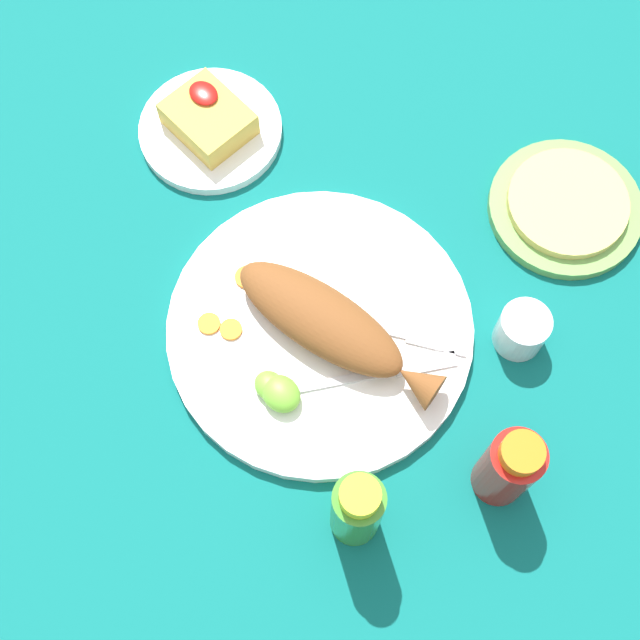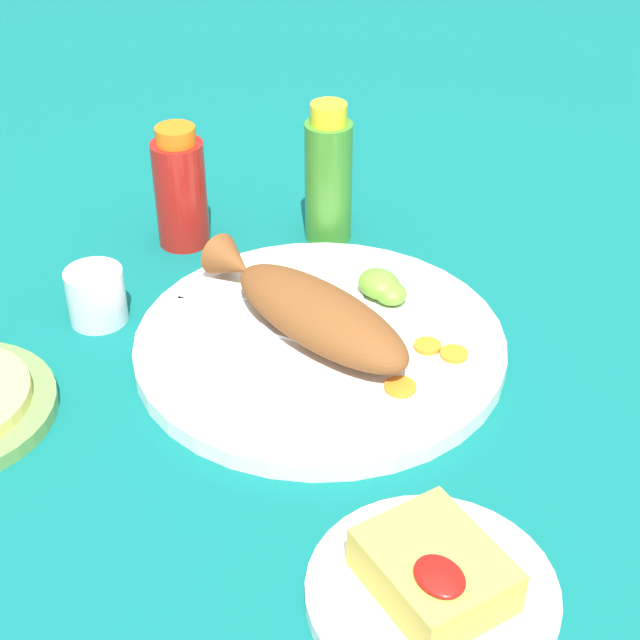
{
  "view_description": "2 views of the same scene",
  "coord_description": "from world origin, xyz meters",
  "views": [
    {
      "loc": [
        -0.27,
        0.25,
        0.97
      ],
      "look_at": [
        0.0,
        0.0,
        0.04
      ],
      "focal_mm": 50.0,
      "sensor_mm": 36.0,
      "label": 1
    },
    {
      "loc": [
        0.64,
        -0.39,
        0.56
      ],
      "look_at": [
        0.0,
        0.0,
        0.04
      ],
      "focal_mm": 55.0,
      "sensor_mm": 36.0,
      "label": 2
    }
  ],
  "objects": [
    {
      "name": "side_plate_fries",
      "position": [
        0.29,
        -0.09,
        0.01
      ],
      "size": [
        0.18,
        0.18,
        0.01
      ],
      "primitive_type": "cylinder",
      "color": "white",
      "rests_on": "ground_plane"
    },
    {
      "name": "carrot_slice_near",
      "position": [
        0.1,
        0.02,
        0.02
      ],
      "size": [
        0.03,
        0.03,
        0.0
      ],
      "primitive_type": "cylinder",
      "color": "orange",
      "rests_on": "main_plate"
    },
    {
      "name": "lime_wedge_main",
      "position": [
        -0.02,
        0.09,
        0.03
      ],
      "size": [
        0.04,
        0.03,
        0.02
      ],
      "primitive_type": "ellipsoid",
      "color": "#6BB233",
      "rests_on": "main_plate"
    },
    {
      "name": "tortilla_stack",
      "position": [
        -0.09,
        -0.33,
        0.02
      ],
      "size": [
        0.15,
        0.15,
        0.01
      ],
      "primitive_type": "cylinder",
      "color": "#E0C666",
      "rests_on": "tortilla_plate"
    },
    {
      "name": "fried_fish",
      "position": [
        -0.01,
        -0.0,
        0.04
      ],
      "size": [
        0.27,
        0.12,
        0.05
      ],
      "rotation": [
        0.0,
        0.0,
        0.2
      ],
      "color": "brown",
      "rests_on": "main_plate"
    },
    {
      "name": "hot_sauce_bottle_red",
      "position": [
        -0.26,
        -0.02,
        0.07
      ],
      "size": [
        0.06,
        0.06,
        0.14
      ],
      "color": "#B21914",
      "rests_on": "ground_plane"
    },
    {
      "name": "fries_pile",
      "position": [
        0.29,
        -0.09,
        0.03
      ],
      "size": [
        0.1,
        0.08,
        0.04
      ],
      "color": "gold",
      "rests_on": "side_plate_fries"
    },
    {
      "name": "hot_sauce_bottle_green",
      "position": [
        -0.18,
        0.12,
        0.08
      ],
      "size": [
        0.05,
        0.05,
        0.16
      ],
      "color": "#3D8428",
      "rests_on": "ground_plane"
    },
    {
      "name": "main_plate",
      "position": [
        0.0,
        0.0,
        0.01
      ],
      "size": [
        0.35,
        0.35,
        0.02
      ],
      "primitive_type": "cylinder",
      "color": "white",
      "rests_on": "ground_plane"
    },
    {
      "name": "carrot_slice_far",
      "position": [
        0.09,
        0.09,
        0.02
      ],
      "size": [
        0.03,
        0.03,
        0.0
      ],
      "primitive_type": "cylinder",
      "color": "orange",
      "rests_on": "main_plate"
    },
    {
      "name": "fork_near",
      "position": [
        -0.07,
        -0.06,
        0.02
      ],
      "size": [
        0.16,
        0.11,
        0.0
      ],
      "rotation": [
        0.0,
        0.0,
        3.7
      ],
      "color": "silver",
      "rests_on": "main_plate"
    },
    {
      "name": "carrot_slice_mid",
      "position": [
        0.07,
        0.08,
        0.02
      ],
      "size": [
        0.03,
        0.03,
        0.0
      ],
      "primitive_type": "cylinder",
      "color": "orange",
      "rests_on": "main_plate"
    },
    {
      "name": "ground_plane",
      "position": [
        0.0,
        0.0,
        0.0
      ],
      "size": [
        4.0,
        4.0,
        0.0
      ],
      "primitive_type": "plane",
      "color": "#0C605B"
    },
    {
      "name": "salt_cup",
      "position": [
        -0.16,
        -0.16,
        0.02
      ],
      "size": [
        0.06,
        0.06,
        0.06
      ],
      "color": "silver",
      "rests_on": "ground_plane"
    },
    {
      "name": "tortilla_plate",
      "position": [
        -0.09,
        -0.33,
        0.01
      ],
      "size": [
        0.19,
        0.19,
        0.01
      ],
      "primitive_type": "cylinder",
      "color": "#6B9E4C",
      "rests_on": "ground_plane"
    },
    {
      "name": "lime_wedge_side",
      "position": [
        -0.03,
        0.09,
        0.03
      ],
      "size": [
        0.05,
        0.04,
        0.03
      ],
      "primitive_type": "ellipsoid",
      "color": "#6BB233",
      "rests_on": "main_plate"
    },
    {
      "name": "fork_far",
      "position": [
        -0.09,
        -0.02,
        0.02
      ],
      "size": [
        0.11,
        0.16,
        0.0
      ],
      "rotation": [
        0.0,
        0.0,
        4.15
      ],
      "color": "silver",
      "rests_on": "main_plate"
    }
  ]
}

